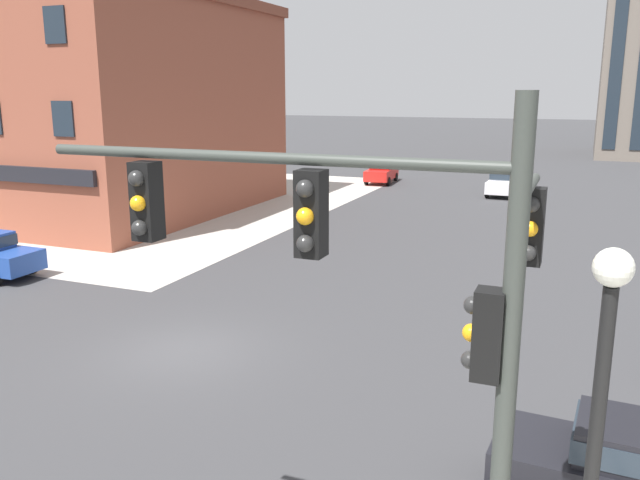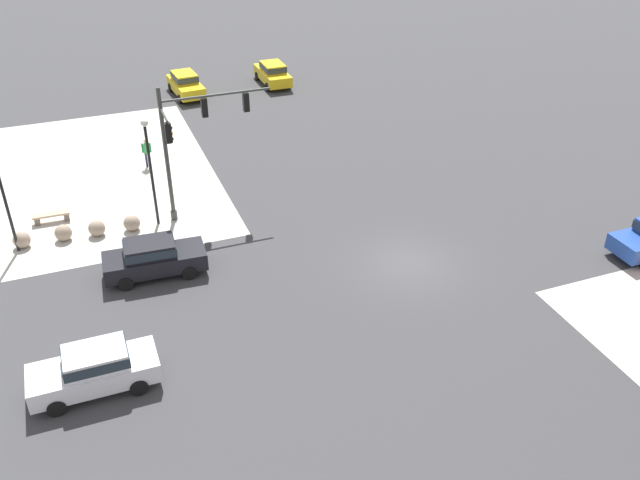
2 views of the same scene
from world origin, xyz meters
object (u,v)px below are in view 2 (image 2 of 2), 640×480
object	(u,v)px
bollard_sphere_curb_c	(63,233)
traffic_signal_main	(186,137)
pedestrian_at_curb	(147,151)
car_cross_westbound	(153,257)
car_cross_eastbound	(185,83)
bench_near_signal	(51,216)
car_main_southbound_near	(95,368)
bollard_sphere_curb_d	(22,240)
street_lamp_corner_near	(150,160)
car_main_northbound_near	(273,73)
bollard_sphere_curb_b	(97,228)
bollard_sphere_curb_a	(132,223)

from	to	relation	value
bollard_sphere_curb_c	traffic_signal_main	bearing A→B (deg)	179.10
traffic_signal_main	bollard_sphere_curb_c	size ratio (longest dim) A/B	8.57
pedestrian_at_curb	car_cross_westbound	size ratio (longest dim) A/B	0.39
bollard_sphere_curb_c	car_cross_eastbound	size ratio (longest dim) A/B	0.18
bollard_sphere_curb_c	bench_near_signal	world-z (taller)	bollard_sphere_curb_c
car_main_southbound_near	car_cross_eastbound	distance (m)	30.52
bollard_sphere_curb_c	car_cross_westbound	xyz separation A→B (m)	(-3.60, 4.50, 0.52)
bollard_sphere_curb_d	street_lamp_corner_near	distance (m)	7.04
pedestrian_at_curb	car_main_northbound_near	distance (m)	16.04
car_cross_westbound	street_lamp_corner_near	bearing A→B (deg)	-101.08
street_lamp_corner_near	car_cross_westbound	size ratio (longest dim) A/B	1.23
traffic_signal_main	bench_near_signal	bearing A→B (deg)	-17.58
street_lamp_corner_near	car_main_southbound_near	size ratio (longest dim) A/B	1.25
bollard_sphere_curb_b	car_main_northbound_near	xyz separation A→B (m)	(-14.80, -18.39, 0.52)
car_main_southbound_near	traffic_signal_main	bearing A→B (deg)	-117.91
traffic_signal_main	bollard_sphere_curb_a	world-z (taller)	traffic_signal_main
bench_near_signal	car_cross_westbound	size ratio (longest dim) A/B	0.40
bollard_sphere_curb_c	car_cross_westbound	size ratio (longest dim) A/B	0.18
bollard_sphere_curb_c	car_cross_westbound	distance (m)	5.79
bollard_sphere_curb_b	car_main_northbound_near	bearing A→B (deg)	-128.82
bollard_sphere_curb_b	pedestrian_at_curb	distance (m)	7.84
car_main_northbound_near	bollard_sphere_curb_d	bearing A→B (deg)	45.05
street_lamp_corner_near	bollard_sphere_curb_c	bearing A→B (deg)	-0.15
bollard_sphere_curb_a	car_cross_eastbound	size ratio (longest dim) A/B	0.18
bollard_sphere_curb_b	street_lamp_corner_near	size ratio (longest dim) A/B	0.15
bollard_sphere_curb_b	car_cross_eastbound	distance (m)	20.01
bench_near_signal	bollard_sphere_curb_b	bearing A→B (deg)	132.71
bollard_sphere_curb_d	car_main_northbound_near	distance (m)	25.77
car_cross_westbound	car_main_southbound_near	bearing A→B (deg)	64.61
bollard_sphere_curb_b	car_main_northbound_near	world-z (taller)	car_main_northbound_near
pedestrian_at_curb	car_main_southbound_near	world-z (taller)	pedestrian_at_curb
traffic_signal_main	car_cross_eastbound	size ratio (longest dim) A/B	1.52
bench_near_signal	car_cross_eastbound	distance (m)	19.03
traffic_signal_main	bench_near_signal	size ratio (longest dim) A/B	3.80
bollard_sphere_curb_a	pedestrian_at_curb	distance (m)	7.33
bench_near_signal	traffic_signal_main	bearing A→B (deg)	162.42
bollard_sphere_curb_a	bollard_sphere_curb_d	bearing A→B (deg)	-2.88
car_main_northbound_near	traffic_signal_main	bearing A→B (deg)	61.31
bollard_sphere_curb_d	bollard_sphere_curb_a	bearing A→B (deg)	177.12
car_main_northbound_near	car_cross_westbound	bearing A→B (deg)	60.78
bollard_sphere_curb_d	car_main_southbound_near	xyz separation A→B (m)	(-2.40, 10.99, 0.52)
bollard_sphere_curb_c	street_lamp_corner_near	world-z (taller)	street_lamp_corner_near
car_main_northbound_near	car_cross_westbound	distance (m)	26.09
bollard_sphere_curb_b	pedestrian_at_curb	xyz separation A→B (m)	(-3.54, -6.96, 0.60)
traffic_signal_main	bollard_sphere_curb_c	distance (m)	7.46
traffic_signal_main	bollard_sphere_curb_a	xyz separation A→B (m)	(3.10, 0.13, -4.01)
bollard_sphere_curb_a	pedestrian_at_curb	world-z (taller)	pedestrian_at_curb
pedestrian_at_curb	street_lamp_corner_near	size ratio (longest dim) A/B	0.31
pedestrian_at_curb	car_main_southbound_near	size ratio (longest dim) A/B	0.39
bollard_sphere_curb_d	pedestrian_at_curb	distance (m)	9.74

